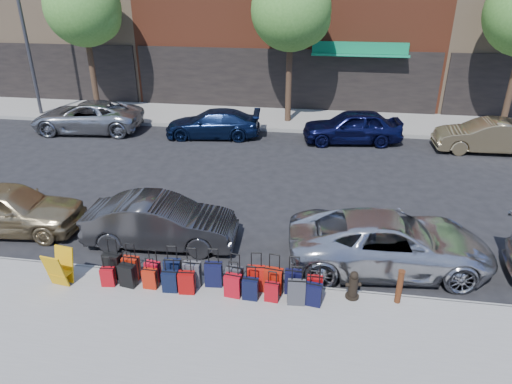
% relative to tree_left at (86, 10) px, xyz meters
% --- Properties ---
extents(ground, '(120.00, 120.00, 0.00)m').
position_rel_tree_left_xyz_m(ground, '(9.86, -9.50, -5.41)').
color(ground, black).
rests_on(ground, ground).
extents(sidewalk_near, '(60.00, 4.00, 0.15)m').
position_rel_tree_left_xyz_m(sidewalk_near, '(9.86, -16.00, -5.34)').
color(sidewalk_near, gray).
rests_on(sidewalk_near, ground).
extents(sidewalk_far, '(60.00, 4.00, 0.15)m').
position_rel_tree_left_xyz_m(sidewalk_far, '(9.86, 0.50, -5.34)').
color(sidewalk_far, gray).
rests_on(sidewalk_far, ground).
extents(curb_near, '(60.00, 0.08, 0.15)m').
position_rel_tree_left_xyz_m(curb_near, '(9.86, -13.98, -5.34)').
color(curb_near, gray).
rests_on(curb_near, ground).
extents(curb_far, '(60.00, 0.08, 0.15)m').
position_rel_tree_left_xyz_m(curb_far, '(9.86, -1.52, -5.34)').
color(curb_far, gray).
rests_on(curb_far, ground).
extents(tree_left, '(3.80, 3.80, 7.27)m').
position_rel_tree_left_xyz_m(tree_left, '(0.00, 0.00, 0.00)').
color(tree_left, black).
rests_on(tree_left, sidewalk_far).
extents(tree_center, '(3.80, 3.80, 7.27)m').
position_rel_tree_left_xyz_m(tree_center, '(10.50, 0.00, 0.00)').
color(tree_center, black).
rests_on(tree_center, sidewalk_far).
extents(streetlight, '(2.59, 0.18, 8.00)m').
position_rel_tree_left_xyz_m(streetlight, '(-2.94, -0.70, -0.75)').
color(streetlight, '#333338').
rests_on(streetlight, sidewalk_far).
extents(suitcase_front_0, '(0.48, 0.31, 1.07)m').
position_rel_tree_left_xyz_m(suitcase_front_0, '(7.32, -14.31, -4.93)').
color(suitcase_front_0, black).
rests_on(suitcase_front_0, sidewalk_near).
extents(suitcase_front_1, '(0.41, 0.24, 0.96)m').
position_rel_tree_left_xyz_m(suitcase_front_1, '(7.79, -14.30, -4.96)').
color(suitcase_front_1, '#991909').
rests_on(suitcase_front_1, sidewalk_near).
extents(suitcase_front_2, '(0.38, 0.25, 0.86)m').
position_rel_tree_left_xyz_m(suitcase_front_2, '(8.35, -14.32, -4.99)').
color(suitcase_front_2, '#B40B1C').
rests_on(suitcase_front_2, sidewalk_near).
extents(suitcase_front_3, '(0.43, 0.27, 0.98)m').
position_rel_tree_left_xyz_m(suitcase_front_3, '(8.84, -14.27, -4.95)').
color(suitcase_front_3, black).
rests_on(suitcase_front_3, sidewalk_near).
extents(suitcase_front_4, '(0.42, 0.24, 1.01)m').
position_rel_tree_left_xyz_m(suitcase_front_4, '(9.35, -14.34, -4.94)').
color(suitcase_front_4, '#414147').
rests_on(suitcase_front_4, sidewalk_near).
extents(suitcase_front_5, '(0.43, 0.26, 1.00)m').
position_rel_tree_left_xyz_m(suitcase_front_5, '(9.87, -14.26, -4.95)').
color(suitcase_front_5, black).
rests_on(suitcase_front_5, sidewalk_near).
extents(suitcase_front_6, '(0.42, 0.29, 0.94)m').
position_rel_tree_left_xyz_m(suitcase_front_6, '(10.39, -14.30, -4.97)').
color(suitcase_front_6, '#323236').
rests_on(suitcase_front_6, sidewalk_near).
extents(suitcase_front_7, '(0.43, 0.27, 1.00)m').
position_rel_tree_left_xyz_m(suitcase_front_7, '(10.91, -14.27, -4.95)').
color(suitcase_front_7, '#AF120B').
rests_on(suitcase_front_7, sidewalk_near).
extents(suitcase_front_8, '(0.45, 0.28, 1.03)m').
position_rel_tree_left_xyz_m(suitcase_front_8, '(11.33, -14.31, -4.94)').
color(suitcase_front_8, '#981709').
rests_on(suitcase_front_8, sidewalk_near).
extents(suitcase_front_9, '(0.41, 0.23, 0.97)m').
position_rel_tree_left_xyz_m(suitcase_front_9, '(11.80, -14.25, -4.96)').
color(suitcase_front_9, black).
rests_on(suitcase_front_9, sidewalk_near).
extents(suitcase_front_10, '(0.36, 0.20, 0.86)m').
position_rel_tree_left_xyz_m(suitcase_front_10, '(12.29, -14.32, -4.99)').
color(suitcase_front_10, maroon).
rests_on(suitcase_front_10, sidewalk_near).
extents(suitcase_back_0, '(0.35, 0.22, 0.78)m').
position_rel_tree_left_xyz_m(suitcase_back_0, '(7.34, -14.66, -5.02)').
color(suitcase_back_0, '#9B0A11').
rests_on(suitcase_back_0, sidewalk_near).
extents(suitcase_back_1, '(0.43, 0.29, 0.94)m').
position_rel_tree_left_xyz_m(suitcase_back_1, '(7.83, -14.60, -4.97)').
color(suitcase_back_1, black).
rests_on(suitcase_back_1, sidewalk_near).
extents(suitcase_back_2, '(0.34, 0.20, 0.81)m').
position_rel_tree_left_xyz_m(suitcase_back_2, '(8.38, -14.59, -5.01)').
color(suitcase_back_2, '#9E1B0A').
rests_on(suitcase_back_2, sidewalk_near).
extents(suitcase_back_3, '(0.38, 0.23, 0.86)m').
position_rel_tree_left_xyz_m(suitcase_back_3, '(8.90, -14.64, -4.99)').
color(suitcase_back_3, black).
rests_on(suitcase_back_3, sidewalk_near).
extents(suitcase_back_4, '(0.40, 0.25, 0.90)m').
position_rel_tree_left_xyz_m(suitcase_back_4, '(9.31, -14.64, -4.98)').
color(suitcase_back_4, maroon).
rests_on(suitcase_back_4, sidewalk_near).
extents(suitcase_back_6, '(0.41, 0.27, 0.92)m').
position_rel_tree_left_xyz_m(suitcase_back_6, '(10.41, -14.59, -4.98)').
color(suitcase_back_6, '#9F0A16').
rests_on(suitcase_back_6, sidewalk_near).
extents(suitcase_back_7, '(0.37, 0.23, 0.87)m').
position_rel_tree_left_xyz_m(suitcase_back_7, '(10.83, -14.63, -4.99)').
color(suitcase_back_7, black).
rests_on(suitcase_back_7, sidewalk_near).
extents(suitcase_back_8, '(0.34, 0.22, 0.77)m').
position_rel_tree_left_xyz_m(suitcase_back_8, '(11.33, -14.62, -5.02)').
color(suitcase_back_8, maroon).
rests_on(suitcase_back_8, sidewalk_near).
extents(suitcase_back_9, '(0.42, 0.26, 0.96)m').
position_rel_tree_left_xyz_m(suitcase_back_9, '(11.89, -14.63, -4.96)').
color(suitcase_back_9, '#353539').
rests_on(suitcase_back_9, sidewalk_near).
extents(suitcase_back_10, '(0.40, 0.27, 0.88)m').
position_rel_tree_left_xyz_m(suitcase_back_10, '(12.28, -14.62, -4.99)').
color(suitcase_back_10, black).
rests_on(suitcase_back_10, sidewalk_near).
extents(fire_hydrant, '(0.37, 0.32, 0.72)m').
position_rel_tree_left_xyz_m(fire_hydrant, '(13.18, -14.23, -4.93)').
color(fire_hydrant, black).
rests_on(fire_hydrant, sidewalk_near).
extents(bollard, '(0.16, 0.16, 0.86)m').
position_rel_tree_left_xyz_m(bollard, '(14.21, -14.24, -4.82)').
color(bollard, '#38190C').
rests_on(bollard, sidewalk_near).
extents(display_rack, '(0.58, 0.62, 0.90)m').
position_rel_tree_left_xyz_m(display_rack, '(6.19, -14.77, -4.81)').
color(display_rack, '#CC930B').
rests_on(display_rack, sidewalk_near).
extents(car_near_0, '(4.52, 2.15, 1.49)m').
position_rel_tree_left_xyz_m(car_near_0, '(3.15, -12.36, -4.67)').
color(car_near_0, tan).
rests_on(car_near_0, ground).
extents(car_near_1, '(4.33, 1.73, 1.40)m').
position_rel_tree_left_xyz_m(car_near_1, '(7.89, -12.38, -4.71)').
color(car_near_1, '#333336').
rests_on(car_near_1, ground).
extents(car_near_2, '(5.43, 2.90, 1.45)m').
position_rel_tree_left_xyz_m(car_near_2, '(14.15, -12.53, -4.69)').
color(car_near_2, silver).
rests_on(car_near_2, ground).
extents(car_far_0, '(5.52, 2.95, 1.47)m').
position_rel_tree_left_xyz_m(car_far_0, '(0.75, -2.85, -4.67)').
color(car_far_0, '#AEAFB5').
rests_on(car_far_0, ground).
extents(car_far_1, '(4.64, 2.29, 1.30)m').
position_rel_tree_left_xyz_m(car_far_1, '(7.05, -2.75, -4.76)').
color(car_far_1, '#0D1A3B').
rests_on(car_far_1, ground).
extents(car_far_2, '(4.65, 2.35, 1.52)m').
position_rel_tree_left_xyz_m(car_far_2, '(13.53, -2.55, -4.65)').
color(car_far_2, '#0C0F35').
rests_on(car_far_2, ground).
extents(car_far_3, '(4.36, 1.61, 1.42)m').
position_rel_tree_left_xyz_m(car_far_3, '(19.26, -2.93, -4.70)').
color(car_far_3, '#917F59').
rests_on(car_far_3, ground).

